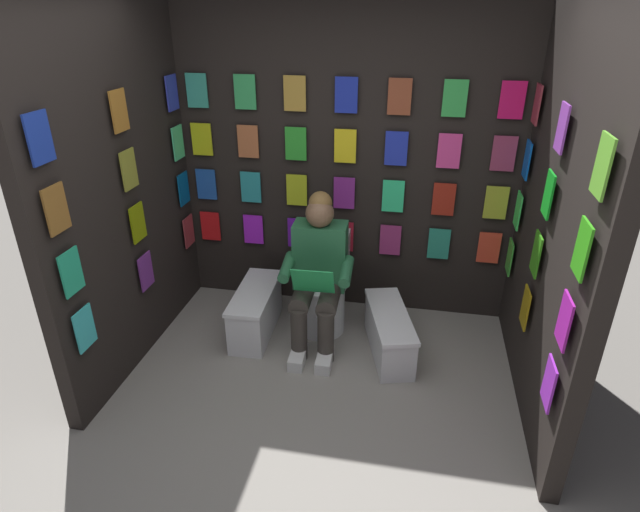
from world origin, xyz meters
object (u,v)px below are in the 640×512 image
toilet (323,289)px  comic_longbox_far (389,333)px  person_reading (318,272)px  comic_longbox_near (256,311)px

toilet → comic_longbox_far: 0.65m
person_reading → comic_longbox_near: bearing=-3.4°
comic_longbox_far → comic_longbox_near: bearing=-19.1°
person_reading → comic_longbox_near: size_ratio=1.57×
person_reading → comic_longbox_near: (0.51, -0.01, -0.41)m
comic_longbox_far → toilet: bearing=-42.1°
person_reading → comic_longbox_near: 0.66m
toilet → comic_longbox_far: bearing=151.1°
comic_longbox_near → comic_longbox_far: (-1.07, 0.07, -0.02)m
toilet → comic_longbox_far: (-0.57, 0.29, -0.16)m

